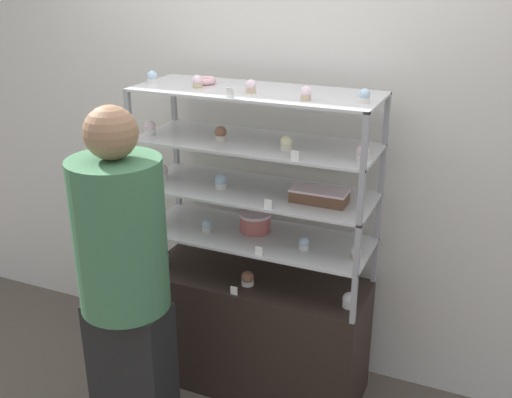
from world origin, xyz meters
TOP-DOWN VIEW (x-y plane):
  - ground_plane at (0.00, 0.00)m, footprint 20.00×20.00m
  - back_wall at (0.00, 0.36)m, footprint 8.00×0.05m
  - display_base at (0.00, 0.00)m, footprint 1.15×0.43m
  - display_riser_lower at (0.00, 0.00)m, footprint 1.15×0.43m
  - display_riser_middle at (0.00, 0.00)m, footprint 1.15×0.43m
  - display_riser_upper at (0.00, 0.00)m, footprint 1.15×0.43m
  - display_riser_top at (0.00, 0.00)m, footprint 1.15×0.43m
  - layer_cake_centerpiece at (-0.02, 0.05)m, footprint 0.16×0.16m
  - sheet_cake_frosted at (0.33, -0.03)m, footprint 0.26×0.12m
  - cupcake_0 at (-0.53, -0.05)m, footprint 0.07×0.07m
  - cupcake_1 at (-0.01, -0.08)m, footprint 0.07×0.07m
  - cupcake_2 at (0.51, -0.08)m, footprint 0.07×0.07m
  - price_tag_0 at (-0.03, -0.20)m, footprint 0.04×0.00m
  - cupcake_3 at (-0.52, -0.10)m, footprint 0.05×0.05m
  - cupcake_4 at (-0.25, -0.06)m, footprint 0.05×0.05m
  - cupcake_5 at (0.27, -0.05)m, footprint 0.05×0.05m
  - cupcake_6 at (0.52, -0.05)m, footprint 0.05×0.05m
  - price_tag_1 at (0.10, -0.20)m, footprint 0.04×0.00m
  - cupcake_7 at (-0.50, -0.04)m, footprint 0.06×0.06m
  - cupcake_8 at (-0.16, -0.05)m, footprint 0.06×0.06m
  - price_tag_2 at (0.14, -0.20)m, footprint 0.04×0.00m
  - cupcake_9 at (-0.53, -0.09)m, footprint 0.06×0.06m
  - cupcake_10 at (-0.16, -0.05)m, footprint 0.06×0.06m
  - cupcake_11 at (0.18, -0.08)m, footprint 0.06×0.06m
  - cupcake_12 at (0.53, -0.09)m, footprint 0.06×0.06m
  - price_tag_3 at (0.27, -0.20)m, footprint 0.04×0.00m
  - cupcake_13 at (-0.53, -0.04)m, footprint 0.05×0.05m
  - cupcake_14 at (-0.27, -0.05)m, footprint 0.05×0.05m
  - cupcake_15 at (-0.00, -0.06)m, footprint 0.05×0.05m
  - cupcake_16 at (0.27, -0.10)m, footprint 0.05×0.05m
  - cupcake_17 at (0.51, -0.06)m, footprint 0.05×0.05m
  - price_tag_4 at (-0.03, -0.20)m, footprint 0.04×0.00m
  - donut_glazed at (-0.29, 0.04)m, footprint 0.12×0.12m
  - customer_figure at (-0.34, -0.63)m, footprint 0.39×0.39m

SIDE VIEW (x-z plane):
  - ground_plane at x=0.00m, z-range 0.00..0.00m
  - display_base at x=0.00m, z-range 0.00..0.66m
  - price_tag_0 at x=-0.03m, z-range 0.66..0.70m
  - cupcake_0 at x=-0.53m, z-range 0.65..0.73m
  - cupcake_1 at x=-0.01m, z-range 0.65..0.73m
  - cupcake_2 at x=0.51m, z-range 0.65..0.73m
  - display_riser_lower at x=0.00m, z-range 0.76..1.01m
  - customer_figure at x=-0.34m, z-range 0.06..1.72m
  - price_tag_1 at x=0.10m, z-range 0.90..0.94m
  - cupcake_3 at x=-0.52m, z-range 0.90..0.96m
  - cupcake_4 at x=-0.25m, z-range 0.90..0.96m
  - cupcake_5 at x=0.27m, z-range 0.90..0.96m
  - cupcake_6 at x=0.52m, z-range 0.90..0.96m
  - layer_cake_centerpiece at x=-0.02m, z-range 0.90..1.00m
  - display_riser_middle at x=0.00m, z-range 1.01..1.25m
  - price_tag_2 at x=0.14m, z-range 1.14..1.19m
  - sheet_cake_frosted at x=0.33m, z-range 1.14..1.20m
  - cupcake_7 at x=-0.50m, z-range 1.14..1.22m
  - cupcake_8 at x=-0.16m, z-range 1.14..1.22m
  - back_wall at x=0.00m, z-range 0.00..2.60m
  - display_riser_upper at x=0.00m, z-range 1.25..1.49m
  - price_tag_3 at x=0.27m, z-range 1.38..1.43m
  - cupcake_9 at x=-0.53m, z-range 1.38..1.45m
  - cupcake_10 at x=-0.16m, z-range 1.38..1.45m
  - cupcake_11 at x=0.18m, z-range 1.38..1.45m
  - cupcake_12 at x=0.53m, z-range 1.38..1.45m
  - display_riser_top at x=0.00m, z-range 1.49..1.73m
  - donut_glazed at x=-0.29m, z-range 1.63..1.66m
  - price_tag_4 at x=-0.03m, z-range 1.63..1.67m
  - cupcake_13 at x=-0.53m, z-range 1.63..1.68m
  - cupcake_14 at x=-0.27m, z-range 1.63..1.68m
  - cupcake_15 at x=0.00m, z-range 1.63..1.68m
  - cupcake_16 at x=0.27m, z-range 1.63..1.68m
  - cupcake_17 at x=0.51m, z-range 1.63..1.68m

